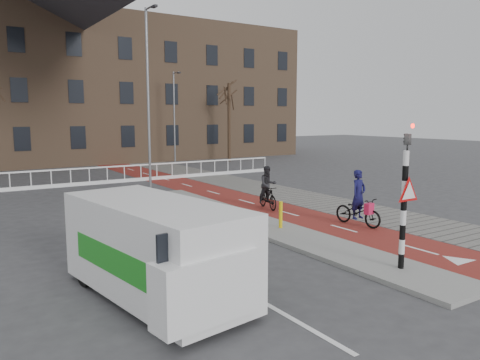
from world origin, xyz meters
TOP-DOWN VIEW (x-y plane):
  - ground at (0.00, 0.00)m, footprint 120.00×120.00m
  - bike_lane at (1.50, 10.00)m, footprint 2.50×60.00m
  - sidewalk at (4.30, 10.00)m, footprint 3.00×60.00m
  - curb_island at (-0.70, 4.00)m, footprint 1.80×16.00m
  - traffic_signal at (-0.60, -2.02)m, footprint 0.80×0.80m
  - bollard at (-0.52, 2.90)m, footprint 0.12×0.12m
  - cyclist_near at (2.26, 2.08)m, footprint 0.86×1.93m
  - cyclist_far at (1.33, 6.17)m, footprint 0.84×1.68m
  - van at (-6.25, -0.24)m, footprint 2.58×5.00m
  - railing at (-5.00, 17.00)m, footprint 28.00×0.10m
  - townhouse_row at (-3.00, 32.00)m, footprint 46.00×10.00m
  - tree_right at (10.72, 24.56)m, footprint 0.26×0.26m
  - streetlight_near at (-1.50, 11.80)m, footprint 0.12×0.12m
  - streetlight_right at (5.82, 24.79)m, footprint 0.12×0.12m

SIDE VIEW (x-z plane):
  - ground at x=0.00m, z-range 0.00..0.00m
  - bike_lane at x=1.50m, z-range 0.00..0.01m
  - sidewalk at x=4.30m, z-range 0.00..0.01m
  - curb_island at x=-0.70m, z-range 0.00..0.12m
  - railing at x=-5.00m, z-range -0.19..0.80m
  - bollard at x=-0.52m, z-range 0.12..1.01m
  - cyclist_near at x=2.26m, z-range -0.31..1.64m
  - cyclist_far at x=1.33m, z-range -0.14..1.63m
  - van at x=-6.25m, z-range 0.05..2.11m
  - traffic_signal at x=-0.60m, z-range 0.15..3.83m
  - tree_right at x=10.72m, z-range 0.00..6.51m
  - streetlight_right at x=5.82m, z-range 0.00..7.20m
  - streetlight_near at x=-1.50m, z-range 0.00..8.72m
  - townhouse_row at x=-3.00m, z-range -0.14..15.76m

